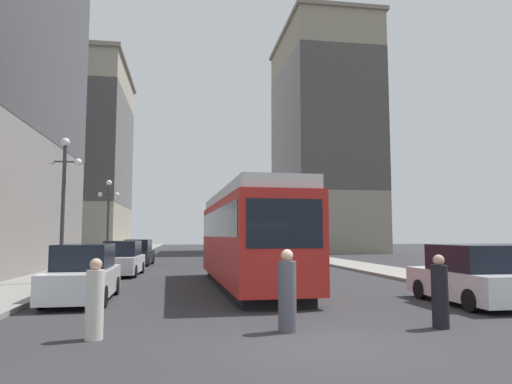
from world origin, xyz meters
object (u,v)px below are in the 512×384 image
at_px(transit_bus, 259,237).
at_px(pedestrian_crossing_far, 440,294).
at_px(pedestrian_crossing_near, 287,293).
at_px(parked_car_left_far, 123,259).
at_px(lamp_post_left_far, 108,209).
at_px(lamp_post_left_near, 64,188).
at_px(parked_car_left_near, 84,275).
at_px(streetcar, 247,236).
at_px(parked_car_right_far, 468,277).
at_px(parked_car_left_mid, 138,253).
at_px(pedestrian_on_sidewalk, 95,301).

height_order(transit_bus, pedestrian_crossing_far, transit_bus).
bearing_deg(transit_bus, pedestrian_crossing_near, -98.95).
relative_size(parked_car_left_far, lamp_post_left_far, 0.81).
bearing_deg(lamp_post_left_near, parked_car_left_near, -68.20).
xyz_separation_m(streetcar, pedestrian_crossing_near, (-0.30, -8.85, -1.26)).
height_order(parked_car_right_far, parked_car_left_far, same).
bearing_deg(parked_car_left_far, pedestrian_crossing_far, -57.42).
distance_m(transit_bus, lamp_post_left_near, 21.59).
xyz_separation_m(pedestrian_crossing_far, lamp_post_left_near, (-10.91, 10.58, 3.35)).
distance_m(parked_car_left_mid, lamp_post_left_far, 3.89).
distance_m(parked_car_left_near, pedestrian_on_sidewalk, 5.98).
distance_m(parked_car_left_mid, pedestrian_crossing_far, 25.55).
bearing_deg(pedestrian_crossing_far, parked_car_left_mid, 35.63).
height_order(pedestrian_crossing_near, lamp_post_left_far, lamp_post_left_far).
distance_m(parked_car_right_far, lamp_post_left_near, 15.95).
relative_size(pedestrian_crossing_near, lamp_post_left_near, 0.29).
bearing_deg(lamp_post_left_far, pedestrian_on_sidewalk, -81.59).
xyz_separation_m(parked_car_left_mid, pedestrian_on_sidewalk, (1.41, -23.88, -0.08)).
distance_m(parked_car_left_far, pedestrian_crossing_near, 16.22).
bearing_deg(pedestrian_crossing_near, pedestrian_on_sidewalk, -174.22).
bearing_deg(lamp_post_left_far, streetcar, -60.22).
distance_m(parked_car_left_mid, parked_car_left_far, 8.48).
height_order(parked_car_right_far, pedestrian_crossing_far, parked_car_right_far).
distance_m(streetcar, pedestrian_crossing_near, 8.94).
xyz_separation_m(parked_car_right_far, parked_car_left_far, (-11.86, 12.21, 0.00)).
xyz_separation_m(parked_car_left_far, pedestrian_crossing_far, (9.01, -15.43, -0.07)).
bearing_deg(parked_car_left_far, transit_bus, 56.99).
distance_m(transit_bus, pedestrian_on_sidewalk, 29.91).
height_order(pedestrian_crossing_far, lamp_post_left_far, lamp_post_left_far).
xyz_separation_m(streetcar, parked_car_right_far, (6.09, -5.79, -1.26)).
bearing_deg(transit_bus, pedestrian_on_sidewalk, -106.64).
height_order(streetcar, lamp_post_left_far, lamp_post_left_far).
height_order(streetcar, pedestrian_on_sidewalk, streetcar).
height_order(streetcar, pedestrian_crossing_near, streetcar).
relative_size(parked_car_left_near, lamp_post_left_near, 0.79).
height_order(streetcar, parked_car_left_far, streetcar).
bearing_deg(parked_car_left_far, pedestrian_on_sidewalk, -82.49).
xyz_separation_m(transit_bus, pedestrian_crossing_far, (-0.46, -28.80, -1.17)).
height_order(parked_car_left_mid, parked_car_right_far, same).
height_order(parked_car_left_far, lamp_post_left_near, lamp_post_left_near).
distance_m(parked_car_left_mid, pedestrian_on_sidewalk, 23.92).
bearing_deg(parked_car_left_near, pedestrian_on_sidewalk, -77.62).
bearing_deg(lamp_post_left_near, transit_bus, 58.04).
xyz_separation_m(streetcar, parked_car_left_mid, (-5.76, 14.90, -1.26)).
height_order(transit_bus, parked_car_left_mid, transit_bus).
height_order(streetcar, parked_car_right_far, streetcar).
xyz_separation_m(streetcar, lamp_post_left_near, (-7.67, 1.58, 2.03)).
xyz_separation_m(pedestrian_on_sidewalk, lamp_post_left_far, (-3.31, 22.38, 3.12)).
bearing_deg(parked_car_left_near, pedestrian_crossing_near, -47.33).
xyz_separation_m(parked_car_left_mid, lamp_post_left_near, (-1.90, -13.33, 3.29)).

